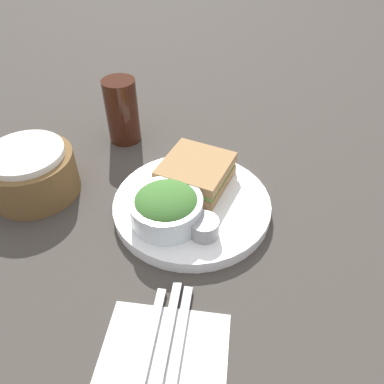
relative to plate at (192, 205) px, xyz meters
name	(u,v)px	position (x,y,z in m)	size (l,w,h in m)	color
ground_plane	(192,210)	(0.00, 0.00, -0.01)	(4.00, 4.00, 0.00)	#3D3833
plate	(192,205)	(0.00, 0.00, 0.00)	(0.27, 0.27, 0.02)	white
sandwich	(198,173)	(0.05, 0.00, 0.03)	(0.14, 0.14, 0.04)	#A37A4C
salad_bowl	(166,207)	(-0.05, 0.03, 0.04)	(0.12, 0.12, 0.06)	white
dressing_cup	(204,227)	(-0.07, -0.03, 0.03)	(0.05, 0.05, 0.03)	#99999E
orange_wedge	(164,178)	(0.03, 0.05, 0.03)	(0.04, 0.04, 0.04)	orange
drink_glass	(122,111)	(0.20, 0.17, 0.06)	(0.07, 0.07, 0.13)	#38190F
bread_basket	(31,172)	(0.01, 0.29, 0.03)	(0.15, 0.15, 0.09)	brown
napkin	(164,348)	(-0.25, 0.00, -0.01)	(0.11, 0.16, 0.00)	white
fork	(178,348)	(-0.25, -0.02, 0.00)	(0.18, 0.01, 0.01)	#B2B2B7
knife	(164,346)	(-0.25, 0.00, 0.00)	(0.18, 0.01, 0.01)	#B2B2B7
spoon	(149,344)	(-0.25, 0.02, 0.00)	(0.16, 0.01, 0.01)	#B2B2B7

